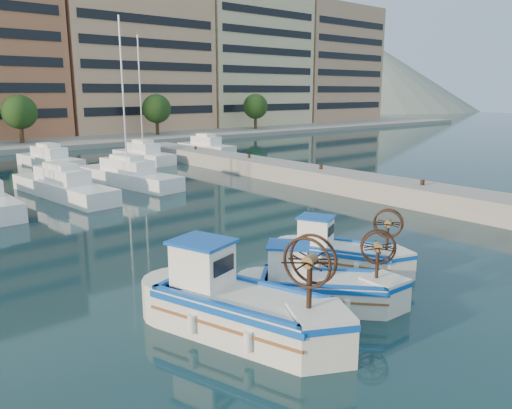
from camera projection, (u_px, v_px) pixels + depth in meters
name	position (u px, v px, depth m)	size (l,w,h in m)	color
ground	(363.00, 291.00, 16.67)	(300.00, 300.00, 0.00)	#17393C
quay	(393.00, 190.00, 30.66)	(3.00, 60.00, 1.20)	gray
waterfront	(31.00, 58.00, 68.65)	(180.00, 40.00, 25.60)	gray
hill_east	(364.00, 110.00, 186.58)	(160.00, 160.00, 50.00)	slate
yacht_marina	(19.00, 179.00, 35.10)	(37.96, 22.93, 11.50)	white
fishing_boat_a	(237.00, 304.00, 13.56)	(3.41, 5.20, 3.15)	silver
fishing_boat_b	(318.00, 285.00, 15.32)	(3.82, 3.94, 2.52)	silver
fishing_boat_c	(339.00, 252.00, 18.51)	(3.14, 4.13, 2.49)	silver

